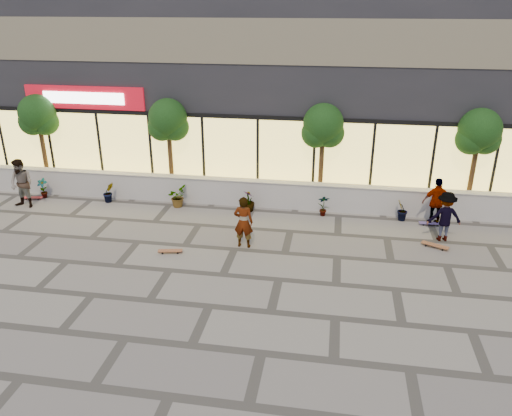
% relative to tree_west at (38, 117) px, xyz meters
% --- Properties ---
extents(ground, '(80.00, 80.00, 0.00)m').
position_rel_tree_west_xyz_m(ground, '(9.00, -7.70, -2.99)').
color(ground, gray).
rests_on(ground, ground).
extents(planter_wall, '(22.00, 0.42, 1.04)m').
position_rel_tree_west_xyz_m(planter_wall, '(9.00, -0.70, -2.46)').
color(planter_wall, beige).
rests_on(planter_wall, ground).
extents(retail_building, '(24.00, 9.17, 8.50)m').
position_rel_tree_west_xyz_m(retail_building, '(9.00, 4.79, 1.26)').
color(retail_building, '#25252A').
rests_on(retail_building, ground).
extents(shrub_a, '(0.43, 0.29, 0.81)m').
position_rel_tree_west_xyz_m(shrub_a, '(0.50, -1.25, -2.58)').
color(shrub_a, black).
rests_on(shrub_a, ground).
extents(shrub_b, '(0.57, 0.57, 0.81)m').
position_rel_tree_west_xyz_m(shrub_b, '(3.30, -1.25, -2.58)').
color(shrub_b, black).
rests_on(shrub_b, ground).
extents(shrub_c, '(0.68, 0.77, 0.81)m').
position_rel_tree_west_xyz_m(shrub_c, '(6.10, -1.25, -2.58)').
color(shrub_c, black).
rests_on(shrub_c, ground).
extents(shrub_d, '(0.64, 0.64, 0.81)m').
position_rel_tree_west_xyz_m(shrub_d, '(8.90, -1.25, -2.58)').
color(shrub_d, black).
rests_on(shrub_d, ground).
extents(shrub_e, '(0.46, 0.35, 0.81)m').
position_rel_tree_west_xyz_m(shrub_e, '(11.70, -1.25, -2.58)').
color(shrub_e, black).
rests_on(shrub_e, ground).
extents(shrub_f, '(0.55, 0.57, 0.81)m').
position_rel_tree_west_xyz_m(shrub_f, '(14.50, -1.25, -2.58)').
color(shrub_f, black).
rests_on(shrub_f, ground).
extents(tree_west, '(1.60, 1.50, 3.92)m').
position_rel_tree_west_xyz_m(tree_west, '(0.00, 0.00, 0.00)').
color(tree_west, '#432A17').
rests_on(tree_west, ground).
extents(tree_midwest, '(1.60, 1.50, 3.92)m').
position_rel_tree_west_xyz_m(tree_midwest, '(5.50, 0.00, 0.00)').
color(tree_midwest, '#432A17').
rests_on(tree_midwest, ground).
extents(tree_mideast, '(1.60, 1.50, 3.92)m').
position_rel_tree_west_xyz_m(tree_mideast, '(11.50, 0.00, 0.00)').
color(tree_mideast, '#432A17').
rests_on(tree_mideast, ground).
extents(tree_east, '(1.60, 1.50, 3.92)m').
position_rel_tree_west_xyz_m(tree_east, '(17.00, 0.00, 0.00)').
color(tree_east, '#432A17').
rests_on(tree_east, ground).
extents(skater_center, '(0.64, 0.44, 1.72)m').
position_rel_tree_west_xyz_m(skater_center, '(9.26, -4.17, -2.13)').
color(skater_center, silver).
rests_on(skater_center, ground).
extents(skater_left, '(1.01, 0.84, 1.90)m').
position_rel_tree_west_xyz_m(skater_left, '(0.33, -2.27, -2.04)').
color(skater_left, '#9F8567').
rests_on(skater_left, ground).
extents(skater_right_near, '(1.07, 0.57, 1.73)m').
position_rel_tree_west_xyz_m(skater_right_near, '(15.62, -1.40, -2.12)').
color(skater_right_near, silver).
rests_on(skater_right_near, ground).
extents(skater_right_far, '(1.16, 0.76, 1.69)m').
position_rel_tree_west_xyz_m(skater_right_far, '(15.68, -2.63, -2.14)').
color(skater_right_far, maroon).
rests_on(skater_right_far, ground).
extents(skateboard_center, '(0.80, 0.35, 0.09)m').
position_rel_tree_west_xyz_m(skateboard_center, '(7.06, -5.01, -2.91)').
color(skateboard_center, brown).
rests_on(skateboard_center, ground).
extents(skateboard_left, '(0.80, 0.35, 0.09)m').
position_rel_tree_west_xyz_m(skateboard_left, '(0.14, -1.50, -2.91)').
color(skateboard_left, red).
rests_on(skateboard_left, ground).
extents(skateboard_right_near, '(0.87, 0.58, 0.10)m').
position_rel_tree_west_xyz_m(skateboard_right_near, '(15.37, -3.27, -2.90)').
color(skateboard_right_near, brown).
rests_on(skateboard_right_near, ground).
extents(skateboard_right_far, '(0.80, 0.23, 0.10)m').
position_rel_tree_west_xyz_m(skateboard_right_far, '(15.50, -1.50, -2.91)').
color(skateboard_right_far, '#614D8D').
rests_on(skateboard_right_far, ground).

